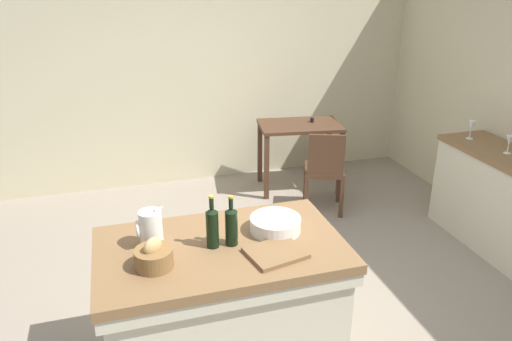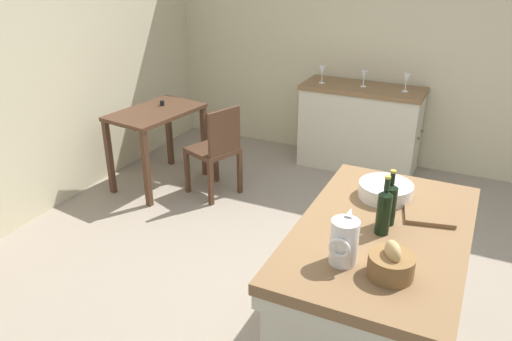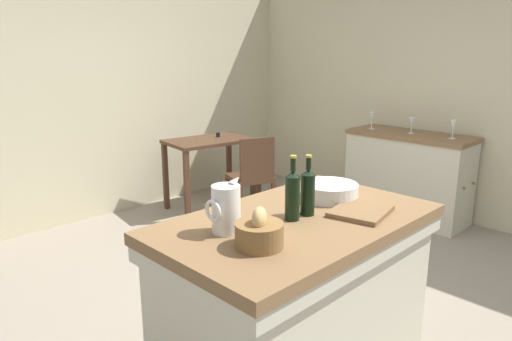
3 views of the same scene
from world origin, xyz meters
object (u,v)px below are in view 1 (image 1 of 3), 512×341
at_px(wine_glass_left, 509,141).
at_px(wine_glass_middle, 471,126).
at_px(pitcher, 151,228).
at_px(wine_bottle_amber, 212,226).
at_px(island_table, 223,305).
at_px(wooden_chair, 325,169).
at_px(writing_desk, 300,135).
at_px(bread_basket, 154,257).
at_px(wine_bottle_dark, 231,225).
at_px(side_cabinet, 498,199).
at_px(cutting_board, 276,253).
at_px(wash_bowl, 275,224).

height_order(wine_glass_left, wine_glass_middle, wine_glass_middle).
distance_m(pitcher, wine_glass_left, 3.19).
relative_size(wine_bottle_amber, wine_glass_middle, 1.82).
xyz_separation_m(island_table, wooden_chair, (1.49, 1.85, -0.01)).
relative_size(writing_desk, bread_basket, 4.72).
xyz_separation_m(wine_bottle_dark, wine_glass_middle, (2.62, 1.25, -0.02)).
relative_size(pitcher, wine_glass_left, 1.64).
xyz_separation_m(side_cabinet, wooden_chair, (-1.24, 1.04, 0.03)).
relative_size(bread_basket, cutting_board, 0.68).
bearing_deg(bread_basket, wine_glass_left, 16.58).
distance_m(bread_basket, wine_bottle_dark, 0.47).
bearing_deg(cutting_board, wooden_chair, 59.06).
distance_m(wooden_chair, pitcher, 2.61).
bearing_deg(cutting_board, wine_bottle_amber, 149.51).
bearing_deg(bread_basket, wine_bottle_amber, 18.63).
bearing_deg(wine_glass_middle, pitcher, -159.62).
bearing_deg(wine_bottle_amber, island_table, 0.23).
bearing_deg(wooden_chair, island_table, -128.86).
distance_m(wine_bottle_dark, wine_glass_left, 2.79).
bearing_deg(side_cabinet, wine_bottle_amber, -163.70).
bearing_deg(island_table, wine_bottle_amber, -179.77).
relative_size(writing_desk, wash_bowl, 3.16).
xyz_separation_m(wooden_chair, pitcher, (-1.87, -1.75, 0.54)).
bearing_deg(wash_bowl, side_cabinet, 17.32).
xyz_separation_m(side_cabinet, wine_bottle_dark, (-2.67, -0.82, 0.58)).
bearing_deg(island_table, pitcher, 164.52).
bearing_deg(wash_bowl, pitcher, 177.28).
bearing_deg(wash_bowl, wooden_chair, 57.44).
relative_size(island_table, writing_desk, 1.46).
height_order(pitcher, wine_glass_middle, pitcher).
bearing_deg(wine_glass_middle, side_cabinet, -83.52).
bearing_deg(pitcher, wine_glass_middle, 20.38).
xyz_separation_m(wooden_chair, wine_bottle_amber, (-1.54, -1.85, 0.56)).
height_order(bread_basket, wine_bottle_dark, wine_bottle_dark).
xyz_separation_m(cutting_board, wine_glass_middle, (2.41, 1.43, 0.09)).
height_order(bread_basket, cutting_board, bread_basket).
xyz_separation_m(wine_bottle_dark, wine_bottle_amber, (-0.11, 0.01, 0.01)).
xyz_separation_m(island_table, wine_bottle_dark, (0.06, -0.01, 0.54)).
relative_size(wash_bowl, bread_basket, 1.50).
relative_size(wash_bowl, wine_bottle_amber, 0.96).
distance_m(wooden_chair, wine_glass_left, 1.70).
height_order(bread_basket, wine_glass_left, bread_basket).
relative_size(bread_basket, wine_bottle_amber, 0.64).
bearing_deg(cutting_board, side_cabinet, 22.06).
height_order(writing_desk, bread_basket, bread_basket).
xyz_separation_m(wine_bottle_amber, wine_glass_left, (2.77, 0.81, -0.04)).
distance_m(writing_desk, pitcher, 3.04).
xyz_separation_m(wooden_chair, wine_glass_left, (1.24, -1.04, 0.52)).
height_order(island_table, wine_bottle_amber, wine_bottle_amber).
distance_m(writing_desk, wine_bottle_amber, 2.94).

